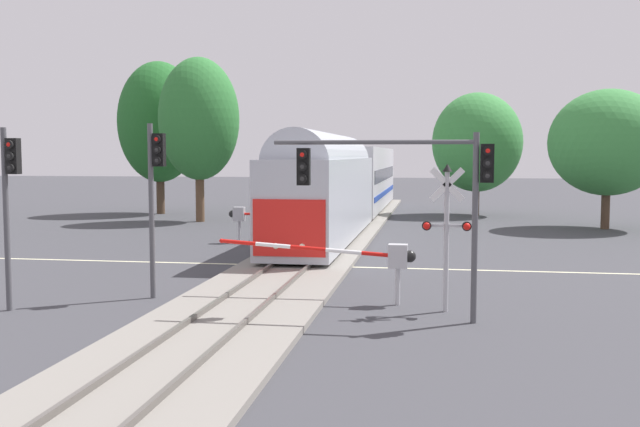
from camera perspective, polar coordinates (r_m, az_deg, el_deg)
ground_plane at (r=28.83m, az=-1.76°, el=-4.14°), size 220.00×220.00×0.00m
road_centre_stripe at (r=28.83m, az=-1.76°, el=-4.14°), size 44.00×0.20×0.01m
railway_track at (r=28.82m, az=-1.76°, el=-3.96°), size 4.40×80.00×0.32m
commuter_train at (r=45.54m, az=2.32°, el=2.63°), size 3.04×40.99×5.16m
crossing_gate_near at (r=21.36m, az=4.36°, el=-3.38°), size 5.95×0.40×1.87m
crossing_signal_mast at (r=20.43m, az=9.96°, el=-0.68°), size 1.36×0.44×4.17m
crossing_gate_far at (r=36.15m, az=-5.41°, el=-0.13°), size 5.87×0.40×1.80m
traffic_signal_near_left at (r=21.99m, az=-23.32°, el=1.82°), size 0.53×0.38×5.18m
traffic_signal_near_right at (r=19.09m, az=7.30°, el=2.75°), size 5.78×0.38×5.00m
traffic_signal_median at (r=22.55m, az=-12.90°, el=2.46°), size 0.53×0.38×5.36m
maple_right_background at (r=45.95m, az=21.74°, el=5.22°), size 6.81×6.81×8.26m
elm_centre_background at (r=53.56m, az=12.29°, el=5.50°), size 6.45×6.45×8.87m
oak_behind_train at (r=48.14m, az=-9.53°, el=7.35°), size 5.26×5.26×10.73m
pine_left_background at (r=55.11m, az=-12.57°, el=7.04°), size 6.07×6.07×11.26m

